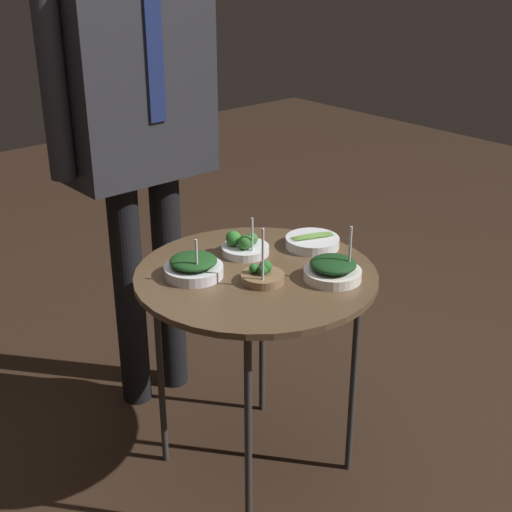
{
  "coord_description": "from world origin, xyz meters",
  "views": [
    {
      "loc": [
        -1.17,
        -1.35,
        1.52
      ],
      "look_at": [
        0.0,
        0.0,
        0.72
      ],
      "focal_mm": 50.0,
      "sensor_mm": 36.0,
      "label": 1
    }
  ],
  "objects": [
    {
      "name": "bowl_spinach_far_rim",
      "position": [
        -0.14,
        0.1,
        0.7
      ],
      "size": [
        0.16,
        0.16,
        0.13
      ],
      "color": "silver",
      "rests_on": "serving_cart"
    },
    {
      "name": "serving_cart",
      "position": [
        0.0,
        0.0,
        0.62
      ],
      "size": [
        0.68,
        0.68,
        0.67
      ],
      "color": "brown",
      "rests_on": "ground_plane"
    },
    {
      "name": "bowl_asparagus_mid_left",
      "position": [
        0.25,
        0.03,
        0.68
      ],
      "size": [
        0.16,
        0.16,
        0.04
      ],
      "color": "silver",
      "rests_on": "serving_cart"
    },
    {
      "name": "waiter_figure",
      "position": [
        -0.01,
        0.55,
        1.05
      ],
      "size": [
        0.61,
        0.23,
        1.65
      ],
      "color": "black",
      "rests_on": "ground_plane"
    },
    {
      "name": "bowl_spinach_back_right",
      "position": [
        0.13,
        -0.17,
        0.7
      ],
      "size": [
        0.16,
        0.16,
        0.16
      ],
      "color": "silver",
      "rests_on": "serving_cart"
    },
    {
      "name": "bowl_broccoli_mid_right",
      "position": [
        0.06,
        0.12,
        0.69
      ],
      "size": [
        0.14,
        0.14,
        0.12
      ],
      "color": "silver",
      "rests_on": "serving_cart"
    },
    {
      "name": "bowl_broccoli_back_left",
      "position": [
        -0.02,
        -0.06,
        0.69
      ],
      "size": [
        0.12,
        0.12,
        0.17
      ],
      "color": "brown",
      "rests_on": "serving_cart"
    },
    {
      "name": "ground_plane",
      "position": [
        0.0,
        0.0,
        0.0
      ],
      "size": [
        8.0,
        8.0,
        0.0
      ],
      "primitive_type": "plane",
      "color": "black"
    }
  ]
}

